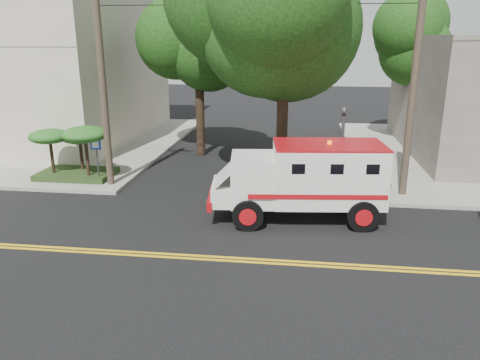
# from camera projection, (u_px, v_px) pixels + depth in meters

# --- Properties ---
(ground) EXTENTS (100.00, 100.00, 0.00)m
(ground) POSITION_uv_depth(u_px,v_px,m) (217.00, 259.00, 13.35)
(ground) COLOR black
(ground) RESTS_ON ground
(sidewalk_nw) EXTENTS (17.00, 17.00, 0.15)m
(sidewalk_nw) POSITION_uv_depth(u_px,v_px,m) (33.00, 142.00, 27.78)
(sidewalk_nw) COLOR gray
(sidewalk_nw) RESTS_ON ground
(building_left) EXTENTS (16.00, 14.00, 10.00)m
(building_left) POSITION_uv_depth(u_px,v_px,m) (5.00, 53.00, 27.96)
(building_left) COLOR #B9B098
(building_left) RESTS_ON sidewalk_nw
(utility_pole_left) EXTENTS (0.28, 0.28, 9.00)m
(utility_pole_left) POSITION_uv_depth(u_px,v_px,m) (102.00, 78.00, 18.41)
(utility_pole_left) COLOR #382D23
(utility_pole_left) RESTS_ON ground
(utility_pole_right) EXTENTS (0.28, 0.28, 9.00)m
(utility_pole_right) POSITION_uv_depth(u_px,v_px,m) (414.00, 81.00, 17.14)
(utility_pole_right) COLOR #382D23
(utility_pole_right) RESTS_ON ground
(tree_main) EXTENTS (6.08, 5.70, 9.85)m
(tree_main) POSITION_uv_depth(u_px,v_px,m) (297.00, 4.00, 16.89)
(tree_main) COLOR black
(tree_main) RESTS_ON ground
(tree_left) EXTENTS (4.48, 4.20, 7.70)m
(tree_left) POSITION_uv_depth(u_px,v_px,m) (204.00, 44.00, 23.17)
(tree_left) COLOR black
(tree_left) RESTS_ON ground
(tree_right) EXTENTS (4.80, 4.50, 8.20)m
(tree_right) POSITION_uv_depth(u_px,v_px,m) (426.00, 36.00, 25.43)
(tree_right) COLOR black
(tree_right) RESTS_ON ground
(traffic_signal) EXTENTS (0.15, 0.18, 3.60)m
(traffic_signal) POSITION_uv_depth(u_px,v_px,m) (342.00, 144.00, 17.54)
(traffic_signal) COLOR #3F3F42
(traffic_signal) RESTS_ON ground
(accessibility_sign) EXTENTS (0.45, 0.10, 2.02)m
(accessibility_sign) POSITION_uv_depth(u_px,v_px,m) (97.00, 154.00, 19.56)
(accessibility_sign) COLOR #3F3F42
(accessibility_sign) RESTS_ON ground
(palm_planter) EXTENTS (3.52, 2.63, 2.36)m
(palm_planter) POSITION_uv_depth(u_px,v_px,m) (73.00, 144.00, 20.06)
(palm_planter) COLOR #1E3314
(palm_planter) RESTS_ON sidewalk_nw
(armored_truck) EXTENTS (6.06, 2.90, 2.67)m
(armored_truck) POSITION_uv_depth(u_px,v_px,m) (305.00, 177.00, 15.85)
(armored_truck) COLOR white
(armored_truck) RESTS_ON ground
(pedestrian_a) EXTENTS (0.71, 0.64, 1.64)m
(pedestrian_a) POSITION_uv_depth(u_px,v_px,m) (386.00, 178.00, 17.61)
(pedestrian_a) COLOR gray
(pedestrian_a) RESTS_ON sidewalk_ne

